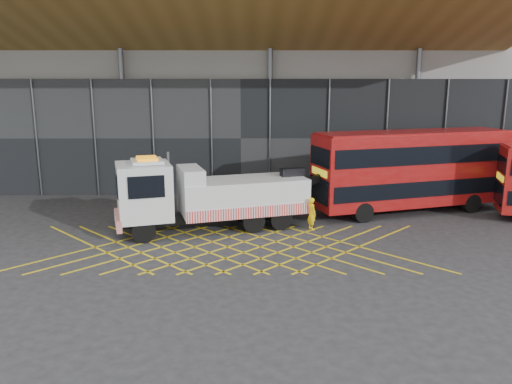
{
  "coord_description": "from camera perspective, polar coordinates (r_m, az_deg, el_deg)",
  "views": [
    {
      "loc": [
        2.88,
        -22.99,
        7.86
      ],
      "look_at": [
        3.0,
        1.5,
        2.4
      ],
      "focal_mm": 35.0,
      "sensor_mm": 36.0,
      "label": 1
    }
  ],
  "objects": [
    {
      "name": "ground_plane",
      "position": [
        24.47,
        -7.07,
        -6.27
      ],
      "size": [
        120.0,
        120.0,
        0.0
      ],
      "primitive_type": "plane",
      "color": "#29292C"
    },
    {
      "name": "worker",
      "position": [
        27.05,
        6.39,
        -2.47
      ],
      "size": [
        0.64,
        0.76,
        1.76
      ],
      "primitive_type": "imported",
      "rotation": [
        0.0,
        0.0,
        1.98
      ],
      "color": "yellow",
      "rests_on": "ground_plane"
    },
    {
      "name": "bus_towed",
      "position": [
        31.53,
        17.38,
        2.66
      ],
      "size": [
        12.42,
        6.2,
        4.95
      ],
      "rotation": [
        0.0,
        0.0,
        0.29
      ],
      "color": "maroon",
      "rests_on": "ground_plane"
    },
    {
      "name": "construction_building",
      "position": [
        41.41,
        -1.66,
        14.11
      ],
      "size": [
        55.0,
        23.97,
        18.0
      ],
      "color": "gray",
      "rests_on": "ground_plane"
    },
    {
      "name": "recovery_truck",
      "position": [
        26.64,
        -5.62,
        -0.36
      ],
      "size": [
        11.88,
        5.71,
        4.17
      ],
      "rotation": [
        0.0,
        0.0,
        0.3
      ],
      "color": "black",
      "rests_on": "ground_plane"
    },
    {
      "name": "road_markings",
      "position": [
        24.33,
        -3.3,
        -6.29
      ],
      "size": [
        19.96,
        7.16,
        0.01
      ],
      "color": "yellow",
      "rests_on": "ground_plane"
    }
  ]
}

